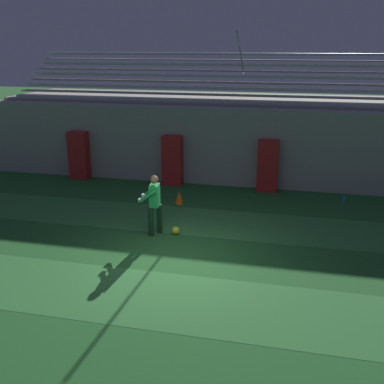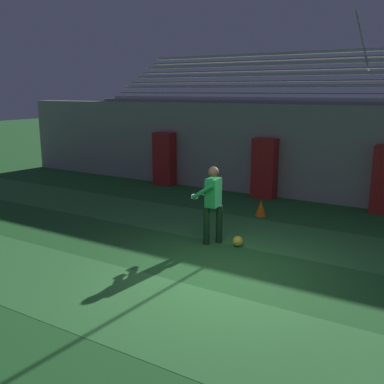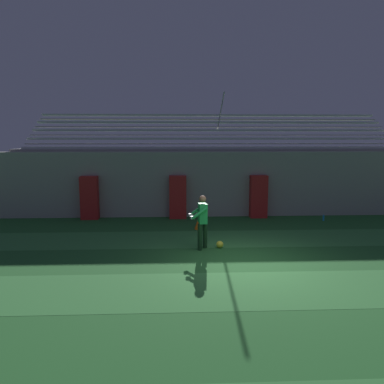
# 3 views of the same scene
# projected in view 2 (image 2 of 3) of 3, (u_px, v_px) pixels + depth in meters

# --- Properties ---
(ground_plane) EXTENTS (80.00, 80.00, 0.00)m
(ground_plane) POSITION_uv_depth(u_px,v_px,m) (223.00, 276.00, 7.95)
(ground_plane) COLOR #236028
(turf_stripe_mid) EXTENTS (28.00, 2.15, 0.01)m
(turf_stripe_mid) POSITION_uv_depth(u_px,v_px,m) (168.00, 316.00, 6.53)
(turf_stripe_mid) COLOR #337A38
(turf_stripe_mid) RESTS_ON ground
(turf_stripe_far) EXTENTS (28.00, 2.15, 0.01)m
(turf_stripe_far) POSITION_uv_depth(u_px,v_px,m) (277.00, 236.00, 10.11)
(turf_stripe_far) COLOR #337A38
(turf_stripe_far) RESTS_ON ground
(back_wall) EXTENTS (24.00, 0.60, 2.80)m
(back_wall) POSITION_uv_depth(u_px,v_px,m) (328.00, 154.00, 13.04)
(back_wall) COLOR #999691
(back_wall) RESTS_ON ground
(padding_pillar_gate_left) EXTENTS (0.71, 0.44, 1.81)m
(padding_pillar_gate_left) POSITION_uv_depth(u_px,v_px,m) (264.00, 168.00, 13.57)
(padding_pillar_gate_left) COLOR #B21E1E
(padding_pillar_gate_left) RESTS_ON ground
(padding_pillar_far_left) EXTENTS (0.71, 0.44, 1.81)m
(padding_pillar_far_left) POSITION_uv_depth(u_px,v_px,m) (164.00, 159.00, 15.46)
(padding_pillar_far_left) COLOR #B21E1E
(padding_pillar_far_left) RESTS_ON ground
(bleacher_stand) EXTENTS (18.00, 4.05, 5.43)m
(bleacher_stand) POSITION_uv_depth(u_px,v_px,m) (347.00, 143.00, 14.96)
(bleacher_stand) COLOR #999691
(bleacher_stand) RESTS_ON ground
(goalkeeper) EXTENTS (0.58, 0.62, 1.67)m
(goalkeeper) POSITION_uv_depth(u_px,v_px,m) (212.00, 200.00, 9.45)
(goalkeeper) COLOR #143319
(goalkeeper) RESTS_ON ground
(soccer_ball) EXTENTS (0.22, 0.22, 0.22)m
(soccer_ball) POSITION_uv_depth(u_px,v_px,m) (238.00, 241.00, 9.43)
(soccer_ball) COLOR yellow
(soccer_ball) RESTS_ON ground
(traffic_cone) EXTENTS (0.30, 0.30, 0.42)m
(traffic_cone) POSITION_uv_depth(u_px,v_px,m) (261.00, 208.00, 11.70)
(traffic_cone) COLOR orange
(traffic_cone) RESTS_ON ground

